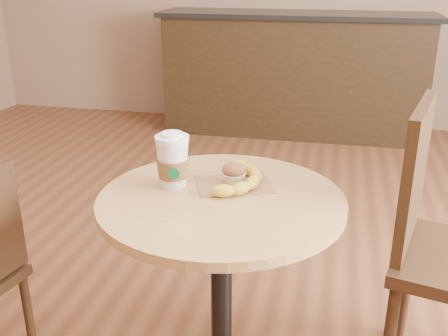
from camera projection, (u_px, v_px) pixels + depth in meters
name	position (u px, v px, depth m)	size (l,w,h in m)	color
cafe_table	(221.00, 251.00, 1.69)	(0.77, 0.77, 0.75)	black
chair_right	(447.00, 245.00, 1.72)	(0.54, 0.54, 1.02)	#352212
service_counter	(294.00, 74.00, 4.57)	(2.30, 0.65, 1.04)	black
kraft_bag	(234.00, 184.00, 1.71)	(0.24, 0.18, 0.00)	#8B6243
coffee_cup	(173.00, 162.00, 1.67)	(0.11, 0.11, 0.18)	silver
muffin	(234.00, 173.00, 1.70)	(0.08, 0.08, 0.07)	white
banana	(242.00, 178.00, 1.70)	(0.15, 0.30, 0.04)	gold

